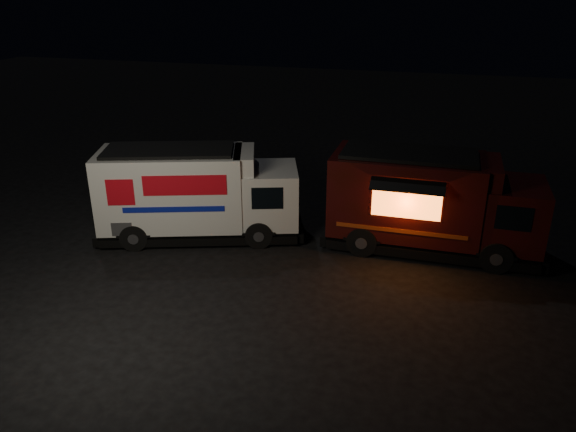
# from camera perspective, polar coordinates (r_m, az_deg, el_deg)

# --- Properties ---
(ground) EXTENTS (80.00, 80.00, 0.00)m
(ground) POSITION_cam_1_polar(r_m,az_deg,el_deg) (15.29, -4.48, -7.28)
(ground) COLOR black
(ground) RESTS_ON ground
(white_truck) EXTENTS (6.83, 4.12, 2.93)m
(white_truck) POSITION_cam_1_polar(r_m,az_deg,el_deg) (17.89, -8.95, 2.32)
(white_truck) COLOR silver
(white_truck) RESTS_ON ground
(red_truck) EXTENTS (6.50, 2.42, 3.02)m
(red_truck) POSITION_cam_1_polar(r_m,az_deg,el_deg) (17.34, 14.66, 1.32)
(red_truck) COLOR black
(red_truck) RESTS_ON ground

